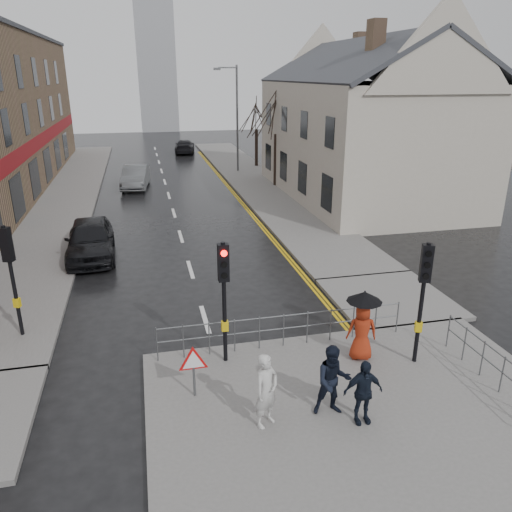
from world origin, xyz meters
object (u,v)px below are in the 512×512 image
car_parked (90,239)px  pedestrian_b (333,381)px  pedestrian_with_umbrella (363,322)px  pedestrian_a (266,391)px  car_mid (136,177)px  pedestrian_d (363,392)px

car_parked → pedestrian_b: bearing=-66.0°
pedestrian_with_umbrella → car_parked: bearing=126.8°
pedestrian_b → car_parked: bearing=124.9°
pedestrian_a → pedestrian_b: size_ratio=1.02×
car_parked → car_mid: 14.10m
pedestrian_a → car_mid: 26.63m
pedestrian_d → pedestrian_b: bearing=142.8°
pedestrian_with_umbrella → pedestrian_d: pedestrian_with_umbrella is taller
pedestrian_b → car_mid: 26.79m
pedestrian_with_umbrella → car_mid: bearing=103.5°
pedestrian_d → car_parked: bearing=119.4°
car_parked → car_mid: (1.96, 13.97, -0.07)m
pedestrian_a → pedestrian_b: bearing=-32.5°
pedestrian_with_umbrella → car_mid: 25.11m
pedestrian_with_umbrella → pedestrian_d: bearing=-113.7°
pedestrian_d → car_parked: pedestrian_d is taller
pedestrian_b → car_mid: (-4.24, 26.45, -0.24)m
pedestrian_with_umbrella → pedestrian_a: bearing=-146.8°
pedestrian_with_umbrella → car_mid: size_ratio=0.43×
pedestrian_a → pedestrian_b: pedestrian_a is taller
car_mid → pedestrian_a: bearing=-77.4°
pedestrian_a → pedestrian_d: bearing=-44.7°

